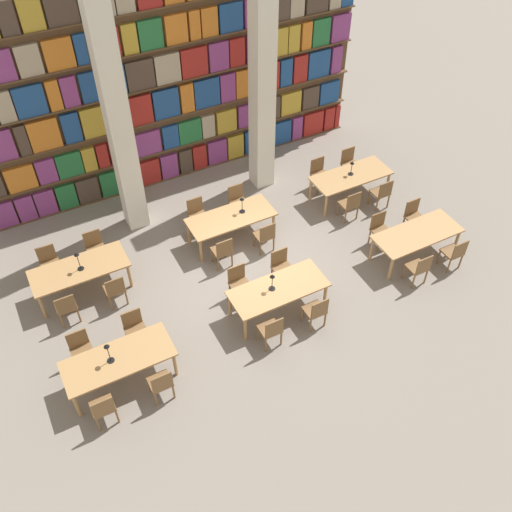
{
  "coord_description": "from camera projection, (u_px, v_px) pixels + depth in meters",
  "views": [
    {
      "loc": [
        -4.17,
        -8.04,
        9.62
      ],
      "look_at": [
        0.0,
        -0.13,
        0.65
      ],
      "focal_mm": 40.0,
      "sensor_mm": 36.0,
      "label": 1
    }
  ],
  "objects": [
    {
      "name": "ground_plane",
      "position": [
        253.0,
        272.0,
        13.21
      ],
      "size": [
        40.0,
        40.0,
        0.0
      ],
      "primitive_type": "plane",
      "color": "gray"
    },
    {
      "name": "bookshelf_bank",
      "position": [
        171.0,
        85.0,
        14.01
      ],
      "size": [
        10.43,
        0.35,
        5.5
      ],
      "color": "brown",
      "rests_on": "ground_plane"
    },
    {
      "name": "pillar_left",
      "position": [
        117.0,
        118.0,
        12.33
      ],
      "size": [
        0.5,
        0.5,
        6.0
      ],
      "color": "silver",
      "rests_on": "ground_plane"
    },
    {
      "name": "pillar_center",
      "position": [
        262.0,
        80.0,
        13.51
      ],
      "size": [
        0.5,
        0.5,
        6.0
      ],
      "color": "silver",
      "rests_on": "ground_plane"
    },
    {
      "name": "reading_table_0",
      "position": [
        118.0,
        361.0,
        10.7
      ],
      "size": [
        2.09,
        0.88,
        0.72
      ],
      "color": "tan",
      "rests_on": "ground_plane"
    },
    {
      "name": "chair_0",
      "position": [
        103.0,
        408.0,
        10.19
      ],
      "size": [
        0.42,
        0.4,
        0.88
      ],
      "color": "brown",
      "rests_on": "ground_plane"
    },
    {
      "name": "chair_1",
      "position": [
        81.0,
        349.0,
        11.09
      ],
      "size": [
        0.42,
        0.4,
        0.88
      ],
      "rotation": [
        0.0,
        0.0,
        3.14
      ],
      "color": "brown",
      "rests_on": "ground_plane"
    },
    {
      "name": "chair_2",
      "position": [
        161.0,
        383.0,
        10.55
      ],
      "size": [
        0.42,
        0.4,
        0.88
      ],
      "color": "brown",
      "rests_on": "ground_plane"
    },
    {
      "name": "chair_3",
      "position": [
        135.0,
        328.0,
        11.46
      ],
      "size": [
        0.42,
        0.4,
        0.88
      ],
      "rotation": [
        0.0,
        0.0,
        3.14
      ],
      "color": "brown",
      "rests_on": "ground_plane"
    },
    {
      "name": "desk_lamp_0",
      "position": [
        108.0,
        350.0,
        10.37
      ],
      "size": [
        0.14,
        0.14,
        0.5
      ],
      "color": "black",
      "rests_on": "reading_table_0"
    },
    {
      "name": "reading_table_1",
      "position": [
        278.0,
        290.0,
        11.95
      ],
      "size": [
        2.09,
        0.88,
        0.72
      ],
      "color": "tan",
      "rests_on": "ground_plane"
    },
    {
      "name": "chair_4",
      "position": [
        271.0,
        330.0,
        11.43
      ],
      "size": [
        0.42,
        0.4,
        0.88
      ],
      "color": "brown",
      "rests_on": "ground_plane"
    },
    {
      "name": "chair_5",
      "position": [
        239.0,
        283.0,
        12.33
      ],
      "size": [
        0.42,
        0.4,
        0.88
      ],
      "rotation": [
        0.0,
        0.0,
        3.14
      ],
      "color": "brown",
      "rests_on": "ground_plane"
    },
    {
      "name": "chair_6",
      "position": [
        316.0,
        311.0,
        11.78
      ],
      "size": [
        0.42,
        0.4,
        0.88
      ],
      "color": "brown",
      "rests_on": "ground_plane"
    },
    {
      "name": "chair_7",
      "position": [
        281.0,
        266.0,
        12.68
      ],
      "size": [
        0.42,
        0.4,
        0.88
      ],
      "rotation": [
        0.0,
        0.0,
        3.14
      ],
      "color": "brown",
      "rests_on": "ground_plane"
    },
    {
      "name": "desk_lamp_1",
      "position": [
        272.0,
        279.0,
        11.67
      ],
      "size": [
        0.14,
        0.14,
        0.43
      ],
      "color": "black",
      "rests_on": "reading_table_1"
    },
    {
      "name": "reading_table_2",
      "position": [
        417.0,
        235.0,
        13.14
      ],
      "size": [
        2.09,
        0.88,
        0.72
      ],
      "color": "tan",
      "rests_on": "ground_plane"
    },
    {
      "name": "chair_8",
      "position": [
        419.0,
        268.0,
        12.65
      ],
      "size": [
        0.42,
        0.4,
        0.88
      ],
      "color": "brown",
      "rests_on": "ground_plane"
    },
    {
      "name": "chair_9",
      "position": [
        380.0,
        229.0,
        13.55
      ],
      "size": [
        0.42,
        0.4,
        0.88
      ],
      "rotation": [
        0.0,
        0.0,
        3.14
      ],
      "color": "brown",
      "rests_on": "ground_plane"
    },
    {
      "name": "chair_10",
      "position": [
        454.0,
        253.0,
        12.99
      ],
      "size": [
        0.42,
        0.4,
        0.88
      ],
      "color": "brown",
      "rests_on": "ground_plane"
    },
    {
      "name": "chair_11",
      "position": [
        414.0,
        216.0,
        13.89
      ],
      "size": [
        0.42,
        0.4,
        0.88
      ],
      "rotation": [
        0.0,
        0.0,
        3.14
      ],
      "color": "brown",
      "rests_on": "ground_plane"
    },
    {
      "name": "reading_table_3",
      "position": [
        79.0,
        270.0,
        12.36
      ],
      "size": [
        2.09,
        0.88,
        0.72
      ],
      "color": "tan",
      "rests_on": "ground_plane"
    },
    {
      "name": "chair_12",
      "position": [
        66.0,
        307.0,
        11.85
      ],
      "size": [
        0.42,
        0.4,
        0.88
      ],
      "color": "brown",
      "rests_on": "ground_plane"
    },
    {
      "name": "chair_13",
      "position": [
        50.0,
        263.0,
        12.76
      ],
      "size": [
        0.42,
        0.4,
        0.88
      ],
      "rotation": [
        0.0,
        0.0,
        3.14
      ],
      "color": "brown",
      "rests_on": "ground_plane"
    },
    {
      "name": "chair_14",
      "position": [
        115.0,
        289.0,
        12.2
      ],
      "size": [
        0.42,
        0.4,
        0.88
      ],
      "color": "brown",
      "rests_on": "ground_plane"
    },
    {
      "name": "chair_15",
      "position": [
        95.0,
        247.0,
        13.1
      ],
      "size": [
        0.42,
        0.4,
        0.88
      ],
      "rotation": [
        0.0,
        0.0,
        3.14
      ],
      "color": "brown",
      "rests_on": "ground_plane"
    },
    {
      "name": "desk_lamp_2",
      "position": [
        78.0,
        258.0,
        12.05
      ],
      "size": [
        0.14,
        0.14,
        0.49
      ],
      "color": "black",
      "rests_on": "reading_table_3"
    },
    {
      "name": "reading_table_4",
      "position": [
        231.0,
        219.0,
        13.55
      ],
      "size": [
        2.09,
        0.88,
        0.72
      ],
      "color": "tan",
      "rests_on": "ground_plane"
    },
    {
      "name": "chair_16",
      "position": [
        223.0,
        251.0,
        13.03
      ],
      "size": [
        0.42,
        0.4,
        0.88
      ],
      "color": "brown",
      "rests_on": "ground_plane"
    },
    {
      "name": "chair_17",
      "position": [
        197.0,
        214.0,
        13.93
      ],
      "size": [
        0.42,
        0.4,
        0.88
      ],
      "rotation": [
        0.0,
        0.0,
        3.14
      ],
      "color": "brown",
      "rests_on": "ground_plane"
    },
    {
      "name": "chair_18",
      "position": [
        265.0,
        235.0,
        13.39
      ],
      "size": [
        0.42,
        0.4,
        0.88
      ],
      "color": "brown",
      "rests_on": "ground_plane"
    },
    {
      "name": "chair_19",
      "position": [
        238.0,
        201.0,
        14.3
      ],
      "size": [
        0.42,
        0.4,
        0.88
      ],
      "rotation": [
        0.0,
        0.0,
        3.14
      ],
      "color": "brown",
      "rests_on": "ground_plane"
    },
    {
      "name": "desk_lamp_3",
      "position": [
        242.0,
        202.0,
        13.41
      ],
      "size": [
        0.14,
        0.14,
        0.44
      ],
      "color": "black",
      "rests_on": "reading_table_4"
    },
    {
      "name": "reading_table_5",
      "position": [
        351.0,
        177.0,
        14.7
      ],
      "size": [
        2.09,
        0.88,
        0.72
      ],
      "color": "tan",
      "rests_on": "ground_plane"
    },
    {
      "name": "chair_20",
      "position": [
        350.0,
        204.0,
        14.2
      ],
      "size": [
        0.42,
        0.4,
        0.88
      ],
      "color": "brown",
      "rests_on": "ground_plane"
    },
    {
      "name": "chair_21",
      "position": [
        319.0,
        173.0,
        15.11
      ],
      "size": [
        0.42,
        0.4,
        0.88
      ],
      "rotation": [
        0.0,
        0.0,
        3.14
      ],
      "color": "brown",
      "rests_on": "ground_plane"
    },
    {
      "name": "chair_22",
      "position": [
        382.0,
        193.0,
        14.52
      ],
      "size": [
        0.42,
        0.4,
        0.88
      ],
      "color": "brown",
      "rests_on": "ground_plane"
    },
    {
      "name": "chair_23",
      "position": [
        349.0,
        163.0,
        15.43
      ],
      "size": [
        0.42,
        0.4,
        0.88
      ],
      "rotation": [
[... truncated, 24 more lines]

